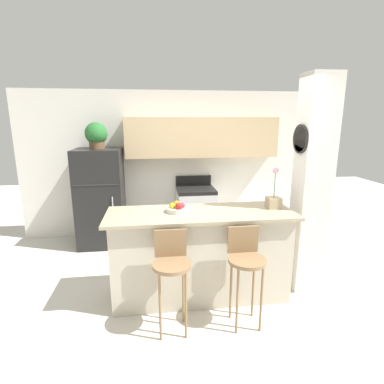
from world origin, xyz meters
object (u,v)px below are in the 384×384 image
object	(u,v)px
orchid_vase	(274,199)
fruit_bowl	(177,208)
potted_plant_on_fridge	(96,135)
trash_bin	(138,236)
refrigerator	(101,198)
bar_stool_left	(171,266)
stove_range	(196,213)
bar_stool_right	(246,261)

from	to	relation	value
orchid_vase	fruit_bowl	size ratio (longest dim) A/B	1.92
potted_plant_on_fridge	trash_bin	world-z (taller)	potted_plant_on_fridge
refrigerator	fruit_bowl	bearing A→B (deg)	-56.91
refrigerator	bar_stool_left	bearing A→B (deg)	-66.20
stove_range	orchid_vase	world-z (taller)	orchid_vase
orchid_vase	stove_range	bearing A→B (deg)	110.72
orchid_vase	fruit_bowl	world-z (taller)	orchid_vase
fruit_bowl	trash_bin	distance (m)	1.81
refrigerator	bar_stool_right	bearing A→B (deg)	-52.77
refrigerator	fruit_bowl	xyz separation A→B (m)	(1.13, -1.73, 0.28)
orchid_vase	fruit_bowl	xyz separation A→B (m)	(-1.13, -0.01, -0.06)
stove_range	refrigerator	bearing A→B (deg)	-178.53
potted_plant_on_fridge	fruit_bowl	world-z (taller)	potted_plant_on_fridge
potted_plant_on_fridge	fruit_bowl	distance (m)	2.20
bar_stool_left	trash_bin	xyz separation A→B (m)	(-0.43, 2.06, -0.49)
stove_range	fruit_bowl	world-z (taller)	fruit_bowl
trash_bin	stove_range	bearing A→B (deg)	16.50
bar_stool_right	trash_bin	world-z (taller)	bar_stool_right
bar_stool_left	stove_range	bearing A→B (deg)	76.37
refrigerator	fruit_bowl	world-z (taller)	refrigerator
stove_range	bar_stool_left	bearing A→B (deg)	-103.63
bar_stool_left	orchid_vase	distance (m)	1.45
bar_stool_left	orchid_vase	bearing A→B (deg)	25.49
stove_range	potted_plant_on_fridge	world-z (taller)	potted_plant_on_fridge
bar_stool_right	orchid_vase	size ratio (longest dim) A/B	2.10
stove_range	trash_bin	distance (m)	1.08
refrigerator	trash_bin	bearing A→B (deg)	-23.66
refrigerator	bar_stool_right	world-z (taller)	refrigerator
bar_stool_left	orchid_vase	size ratio (longest dim) A/B	2.10
fruit_bowl	trash_bin	bearing A→B (deg)	110.19
bar_stool_left	trash_bin	size ratio (longest dim) A/B	2.65
stove_range	bar_stool_right	size ratio (longest dim) A/B	1.06
refrigerator	trash_bin	world-z (taller)	refrigerator
bar_stool_right	trash_bin	distance (m)	2.42
stove_range	trash_bin	xyz separation A→B (m)	(-1.01, -0.30, -0.27)
bar_stool_left	potted_plant_on_fridge	distance (m)	2.78
refrigerator	potted_plant_on_fridge	world-z (taller)	potted_plant_on_fridge
bar_stool_right	bar_stool_left	bearing A→B (deg)	180.00
stove_range	fruit_bowl	xyz separation A→B (m)	(-0.46, -1.77, 0.62)
stove_range	bar_stool_right	xyz separation A→B (m)	(0.17, -2.36, 0.22)
potted_plant_on_fridge	orchid_vase	bearing A→B (deg)	-37.34
bar_stool_right	potted_plant_on_fridge	distance (m)	3.12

